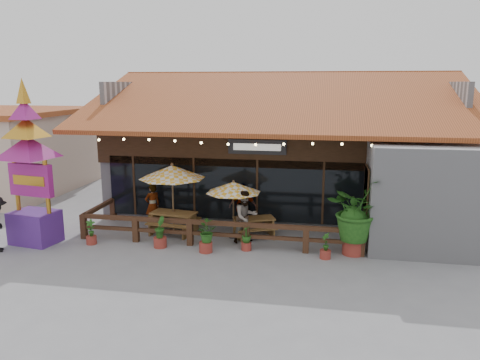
% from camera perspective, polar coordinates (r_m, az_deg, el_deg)
% --- Properties ---
extents(ground, '(100.00, 100.00, 0.00)m').
position_cam_1_polar(ground, '(16.54, 2.84, -7.89)').
color(ground, gray).
rests_on(ground, ground).
extents(restaurant_building, '(15.50, 14.73, 6.09)m').
position_cam_1_polar(restaurant_building, '(22.38, 5.83, 3.09)').
color(restaurant_building, '#B0AFB5').
rests_on(restaurant_building, ground).
extents(patio_railing, '(10.00, 2.60, 0.92)m').
position_cam_1_polar(patio_railing, '(16.53, -5.07, -5.68)').
color(patio_railing, '#452A18').
rests_on(patio_railing, ground).
extents(umbrella_left, '(3.27, 3.27, 2.65)m').
position_cam_1_polar(umbrella_left, '(17.50, -8.27, 0.96)').
color(umbrella_left, brown).
rests_on(umbrella_left, ground).
extents(umbrella_right, '(2.61, 2.61, 2.14)m').
position_cam_1_polar(umbrella_right, '(16.79, -0.81, -0.93)').
color(umbrella_right, brown).
rests_on(umbrella_right, ground).
extents(picnic_table_left, '(1.84, 1.65, 0.80)m').
position_cam_1_polar(picnic_table_left, '(17.80, -8.07, -4.72)').
color(picnic_table_left, brown).
rests_on(picnic_table_left, ground).
extents(picnic_table_right, '(1.85, 1.75, 0.71)m').
position_cam_1_polar(picnic_table_right, '(17.25, 1.72, -5.36)').
color(picnic_table_right, brown).
rests_on(picnic_table_right, ground).
extents(thai_sign_tower, '(2.60, 2.60, 6.16)m').
position_cam_1_polar(thai_sign_tower, '(17.53, -24.40, 3.16)').
color(thai_sign_tower, '#502382').
rests_on(thai_sign_tower, ground).
extents(tropical_plant, '(2.24, 2.36, 2.57)m').
position_cam_1_polar(tropical_plant, '(15.65, 13.83, -3.72)').
color(tropical_plant, maroon).
rests_on(tropical_plant, ground).
extents(diner_a, '(0.73, 0.72, 1.70)m').
position_cam_1_polar(diner_a, '(18.65, -10.61, -3.05)').
color(diner_a, '#382111').
rests_on(diner_a, ground).
extents(diner_b, '(1.15, 1.12, 1.87)m').
position_cam_1_polar(diner_b, '(16.50, 0.69, -4.50)').
color(diner_b, '#382111').
rests_on(diner_b, ground).
extents(diner_c, '(1.07, 0.47, 1.81)m').
position_cam_1_polar(diner_c, '(17.92, 0.35, -3.27)').
color(diner_c, '#382111').
rests_on(diner_c, ground).
extents(planter_a, '(0.37, 0.36, 0.89)m').
position_cam_1_polar(planter_a, '(17.28, -17.70, -6.27)').
color(planter_a, maroon).
rests_on(planter_a, ground).
extents(planter_b, '(0.44, 0.46, 1.09)m').
position_cam_1_polar(planter_b, '(16.36, -9.74, -6.45)').
color(planter_b, maroon).
rests_on(planter_b, ground).
extents(planter_c, '(0.87, 0.85, 1.08)m').
position_cam_1_polar(planter_c, '(15.68, -4.21, -6.66)').
color(planter_c, maroon).
rests_on(planter_c, ground).
extents(planter_d, '(0.43, 0.43, 0.83)m').
position_cam_1_polar(planter_d, '(15.89, 0.78, -7.17)').
color(planter_d, maroon).
rests_on(planter_d, ground).
extents(planter_e, '(0.35, 0.36, 0.87)m').
position_cam_1_polar(planter_e, '(15.42, 10.39, -8.12)').
color(planter_e, maroon).
rests_on(planter_e, ground).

